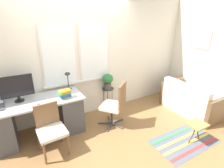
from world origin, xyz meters
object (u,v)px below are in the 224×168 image
object	(u,v)px
book_stack	(65,94)
couch_loveseat	(191,101)
mouse	(38,104)
plant_stand	(108,91)
potted_plant	(108,80)
folding_stool	(197,126)
desk_lamp	(68,77)
desk_chair_wooden	(51,128)
monitor	(17,88)
office_chair_swivel	(115,104)
keyboard	(23,107)

from	to	relation	value
book_stack	couch_loveseat	bearing A→B (deg)	-12.55
mouse	book_stack	xyz separation A→B (m)	(0.47, 0.04, 0.06)
plant_stand	couch_loveseat	bearing A→B (deg)	-31.41
potted_plant	folding_stool	bearing A→B (deg)	-64.95
desk_lamp	potted_plant	world-z (taller)	desk_lamp
plant_stand	folding_stool	size ratio (longest dim) A/B	1.48
book_stack	desk_chair_wooden	world-z (taller)	book_stack
mouse	folding_stool	bearing A→B (deg)	-29.34
monitor	plant_stand	bearing A→B (deg)	4.31
potted_plant	desk_chair_wooden	bearing A→B (deg)	-152.68
office_chair_swivel	couch_loveseat	bearing A→B (deg)	127.74
office_chair_swivel	folding_stool	distance (m)	1.56
monitor	couch_loveseat	size ratio (longest dim) A/B	0.40
monitor	couch_loveseat	distance (m)	3.75
monitor	keyboard	bearing A→B (deg)	-83.99
potted_plant	folding_stool	distance (m)	2.06
office_chair_swivel	plant_stand	bearing A→B (deg)	-145.33
keyboard	book_stack	size ratio (longest dim) A/B	1.38
desk_lamp	desk_chair_wooden	distance (m)	1.08
couch_loveseat	desk_lamp	bearing A→B (deg)	69.32
desk_chair_wooden	plant_stand	xyz separation A→B (m)	(1.48, 0.77, 0.07)
keyboard	office_chair_swivel	size ratio (longest dim) A/B	0.35
desk_chair_wooden	folding_stool	xyz separation A→B (m)	(2.33, -1.05, -0.11)
plant_stand	potted_plant	world-z (taller)	potted_plant
folding_stool	office_chair_swivel	bearing A→B (deg)	131.25
plant_stand	folding_stool	distance (m)	2.02
book_stack	office_chair_swivel	size ratio (longest dim) A/B	0.25
desk_chair_wooden	book_stack	bearing A→B (deg)	39.34
desk_chair_wooden	office_chair_swivel	bearing A→B (deg)	0.97
book_stack	folding_stool	size ratio (longest dim) A/B	0.63
desk_lamp	plant_stand	xyz separation A→B (m)	(0.93, 0.05, -0.52)
monitor	book_stack	size ratio (longest dim) A/B	2.22
keyboard	folding_stool	bearing A→B (deg)	-27.52
folding_stool	desk_chair_wooden	bearing A→B (deg)	155.71
mouse	folding_stool	world-z (taller)	mouse
desk_lamp	couch_loveseat	xyz separation A→B (m)	(2.64, -1.00, -0.77)
desk_lamp	book_stack	world-z (taller)	desk_lamp
mouse	office_chair_swivel	size ratio (longest dim) A/B	0.08
keyboard	couch_loveseat	xyz separation A→B (m)	(3.54, -0.62, -0.51)
keyboard	desk_lamp	distance (m)	1.00
potted_plant	mouse	bearing A→B (deg)	-164.09
mouse	plant_stand	size ratio (longest dim) A/B	0.13
mouse	office_chair_swivel	world-z (taller)	office_chair_swivel
keyboard	potted_plant	world-z (taller)	potted_plant
office_chair_swivel	couch_loveseat	world-z (taller)	office_chair_swivel
monitor	mouse	size ratio (longest dim) A/B	7.17
desk_lamp	desk_chair_wooden	xyz separation A→B (m)	(-0.55, -0.72, -0.59)
book_stack	potted_plant	size ratio (longest dim) A/B	0.68
mouse	desk_lamp	bearing A→B (deg)	32.02
mouse	book_stack	distance (m)	0.48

